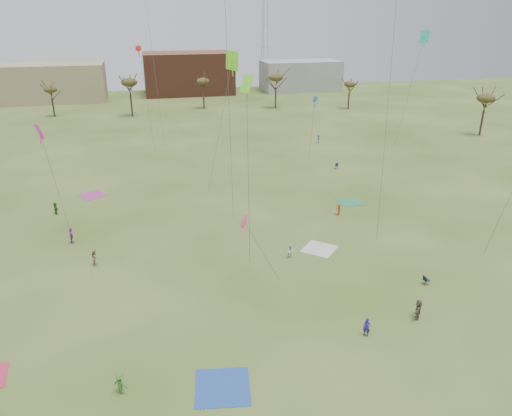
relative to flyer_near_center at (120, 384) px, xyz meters
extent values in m
plane|color=#355019|center=(12.80, 3.73, -0.76)|extent=(260.00, 260.00, 0.00)
imported|color=#377928|center=(0.00, 0.00, 0.00)|extent=(1.13, 1.04, 1.52)
imported|color=navy|center=(18.08, 1.72, 0.01)|extent=(0.67, 0.63, 1.54)
imported|color=#9B7362|center=(-2.78, 18.20, 0.03)|extent=(0.71, 0.85, 1.58)
imported|color=brown|center=(23.07, 2.81, 0.10)|extent=(1.36, 1.59, 1.72)
imported|color=#B53B22|center=(25.20, 24.23, -0.01)|extent=(0.59, 0.99, 1.50)
imported|color=#A648AD|center=(-5.56, 23.75, 0.12)|extent=(0.81, 1.12, 1.76)
imported|color=silver|center=(16.21, 15.08, -0.01)|extent=(0.83, 0.71, 1.51)
imported|color=#277528|center=(-8.35, 32.70, 0.00)|extent=(0.87, 1.48, 1.52)
imported|color=#1F4392|center=(35.02, 57.55, 0.02)|extent=(0.82, 1.13, 1.57)
cube|color=#2750AA|center=(6.47, -1.06, -0.76)|extent=(4.12, 4.12, 0.03)
cube|color=silver|center=(19.74, 16.22, -0.76)|extent=(4.41, 4.41, 0.03)
cube|color=#AF3584|center=(-4.55, 38.39, -0.76)|extent=(4.11, 4.11, 0.03)
cube|color=#2F8351|center=(28.35, 27.92, -0.76)|extent=(3.09, 3.09, 0.03)
cube|color=#131434|center=(26.72, 7.36, -0.34)|extent=(0.55, 0.55, 0.04)
cube|color=#131434|center=(26.49, 7.33, -0.11)|extent=(0.19, 0.51, 0.44)
cube|color=#151C3A|center=(32.12, 41.79, -0.34)|extent=(0.70, 0.70, 0.04)
cube|color=#151C3A|center=(32.31, 41.93, -0.11)|extent=(0.41, 0.48, 0.44)
cube|color=#6DD826|center=(11.67, 14.38, 16.63)|extent=(0.78, 0.78, 1.53)
cube|color=#6DD826|center=(11.67, 14.38, 16.09)|extent=(0.08, 0.08, 1.38)
cylinder|color=#4C4C51|center=(11.67, 13.97, 8.38)|extent=(0.05, 0.86, 16.49)
cone|color=#FF50A1|center=(10.60, 10.85, 5.62)|extent=(1.25, 0.09, 1.25)
cube|color=#FF50A1|center=(10.60, 10.85, 4.83)|extent=(0.08, 0.08, 2.04)
cylinder|color=#4C4C51|center=(12.04, 10.33, 2.88)|extent=(2.93, 1.09, 5.50)
cylinder|color=#4C4C51|center=(26.57, 17.35, 12.59)|extent=(1.94, 4.49, 24.91)
cylinder|color=#4C4C51|center=(11.80, 23.60, 13.69)|extent=(0.79, 1.54, 27.10)
cone|color=blue|center=(28.37, 42.57, 10.17)|extent=(0.99, 0.07, 0.99)
cube|color=blue|center=(28.37, 42.57, 9.54)|extent=(0.08, 0.08, 1.62)
cylinder|color=#4C4C51|center=(28.39, 43.41, 5.15)|extent=(0.06, 1.72, 10.03)
cube|color=#E828B3|center=(-7.55, 27.03, 10.73)|extent=(0.84, 0.84, 1.66)
cube|color=#E828B3|center=(-7.55, 27.03, 10.15)|extent=(0.08, 0.08, 1.49)
cylinder|color=#4C4C51|center=(-6.81, 26.64, 5.43)|extent=(1.53, 0.83, 10.59)
cube|color=#79F428|center=(14.50, 35.56, 16.59)|extent=(1.24, 1.24, 2.44)
cube|color=#79F428|center=(14.50, 35.56, 15.74)|extent=(0.08, 0.08, 2.20)
cylinder|color=#4C4C51|center=(12.58, 34.70, 8.36)|extent=(3.88, 1.77, 16.46)
cone|color=#AF1812|center=(3.32, 54.30, 17.04)|extent=(0.93, 0.07, 0.93)
cube|color=#AF1812|center=(3.32, 54.30, 16.44)|extent=(0.08, 0.08, 1.53)
cylinder|color=#4C4C51|center=(3.97, 55.15, 8.59)|extent=(1.35, 1.76, 16.90)
cube|color=#18957D|center=(45.03, 42.00, 18.84)|extent=(0.94, 0.94, 1.85)
cube|color=#18957D|center=(45.03, 42.00, 18.19)|extent=(0.08, 0.08, 1.66)
cylinder|color=#4C4C51|center=(43.90, 42.83, 9.49)|extent=(2.31, 1.71, 18.71)
cylinder|color=#4C4C51|center=(5.75, 61.18, 13.69)|extent=(1.40, 4.51, 27.11)
cylinder|color=#3A2B1E|center=(-17.20, 95.73, 1.40)|extent=(0.40, 0.40, 4.32)
ellipsoid|color=#473D1E|center=(-17.20, 95.73, 5.57)|extent=(3.02, 3.02, 1.58)
cylinder|color=#3A2B1E|center=(0.80, 91.73, 1.94)|extent=(0.40, 0.40, 5.40)
ellipsoid|color=#473D1E|center=(0.80, 91.73, 7.16)|extent=(3.78, 3.78, 1.98)
cylinder|color=#3A2B1E|center=(18.80, 97.73, 1.58)|extent=(0.40, 0.40, 4.68)
ellipsoid|color=#473D1E|center=(18.80, 97.73, 6.10)|extent=(3.28, 3.28, 1.72)
cylinder|color=#3A2B1E|center=(36.80, 93.73, 1.88)|extent=(0.40, 0.40, 5.28)
ellipsoid|color=#473D1E|center=(36.80, 93.73, 6.98)|extent=(3.70, 3.70, 1.94)
cylinder|color=#3A2B1E|center=(54.80, 88.73, 1.34)|extent=(0.40, 0.40, 4.20)
ellipsoid|color=#473D1E|center=(54.80, 88.73, 5.40)|extent=(2.94, 2.94, 1.54)
cylinder|color=#3A2B1E|center=(68.80, 55.73, 1.76)|extent=(0.40, 0.40, 5.04)
ellipsoid|color=#473D1E|center=(68.80, 55.73, 6.63)|extent=(3.53, 3.53, 1.85)
cube|color=#937F60|center=(-22.20, 118.73, 4.24)|extent=(32.00, 14.00, 10.00)
cube|color=brown|center=(17.80, 123.73, 5.24)|extent=(26.00, 16.00, 12.00)
cube|color=gray|center=(52.80, 121.73, 3.74)|extent=(24.00, 12.00, 9.00)
cylinder|color=#9EA3A8|center=(43.70, 128.73, 18.24)|extent=(0.16, 0.16, 38.00)
cylinder|color=#9EA3A8|center=(42.35, 129.51, 18.24)|extent=(0.16, 0.16, 38.00)
cylinder|color=#9EA3A8|center=(42.35, 127.95, 18.24)|extent=(0.16, 0.16, 38.00)
camera|label=1|loc=(2.85, -25.50, 22.14)|focal=33.47mm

